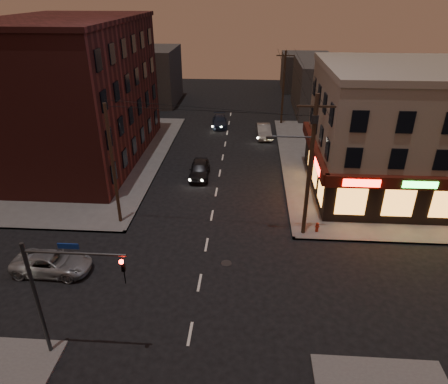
# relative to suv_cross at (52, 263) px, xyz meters

# --- Properties ---
(ground) EXTENTS (120.00, 120.00, 0.00)m
(ground) POSITION_rel_suv_cross_xyz_m (9.23, -0.45, -0.67)
(ground) COLOR black
(ground) RESTS_ON ground
(sidewalk_ne) EXTENTS (24.00, 28.00, 0.15)m
(sidewalk_ne) POSITION_rel_suv_cross_xyz_m (27.23, 18.55, -0.59)
(sidewalk_ne) COLOR #514F4C
(sidewalk_ne) RESTS_ON ground
(sidewalk_nw) EXTENTS (24.00, 28.00, 0.15)m
(sidewalk_nw) POSITION_rel_suv_cross_xyz_m (-8.77, 18.55, -0.59)
(sidewalk_nw) COLOR #514F4C
(sidewalk_nw) RESTS_ON ground
(pizza_building) EXTENTS (15.85, 12.85, 10.50)m
(pizza_building) POSITION_rel_suv_cross_xyz_m (25.16, 12.98, 4.68)
(pizza_building) COLOR gray
(pizza_building) RESTS_ON sidewalk_ne
(brick_apartment) EXTENTS (12.00, 20.00, 13.00)m
(brick_apartment) POSITION_rel_suv_cross_xyz_m (-5.27, 18.55, 5.98)
(brick_apartment) COLOR #4C1B18
(brick_apartment) RESTS_ON sidewalk_nw
(bg_building_ne_a) EXTENTS (10.00, 12.00, 7.00)m
(bg_building_ne_a) POSITION_rel_suv_cross_xyz_m (23.23, 37.55, 2.83)
(bg_building_ne_a) COLOR #3F3D3A
(bg_building_ne_a) RESTS_ON ground
(bg_building_nw) EXTENTS (9.00, 10.00, 8.00)m
(bg_building_nw) POSITION_rel_suv_cross_xyz_m (-3.77, 41.55, 3.33)
(bg_building_nw) COLOR #3F3D3A
(bg_building_nw) RESTS_ON ground
(bg_building_ne_b) EXTENTS (8.00, 8.00, 6.00)m
(bg_building_ne_b) POSITION_rel_suv_cross_xyz_m (21.23, 51.55, 2.33)
(bg_building_ne_b) COLOR #3F3D3A
(bg_building_ne_b) RESTS_ON ground
(utility_pole_main) EXTENTS (4.20, 0.44, 10.00)m
(utility_pole_main) POSITION_rel_suv_cross_xyz_m (15.91, 5.35, 5.09)
(utility_pole_main) COLOR #382619
(utility_pole_main) RESTS_ON sidewalk_ne
(utility_pole_far) EXTENTS (0.26, 0.26, 9.00)m
(utility_pole_far) POSITION_rel_suv_cross_xyz_m (16.03, 31.55, 3.98)
(utility_pole_far) COLOR #382619
(utility_pole_far) RESTS_ON sidewalk_ne
(utility_pole_west) EXTENTS (0.24, 0.24, 9.00)m
(utility_pole_west) POSITION_rel_suv_cross_xyz_m (2.43, 6.05, 3.98)
(utility_pole_west) COLOR #382619
(utility_pole_west) RESTS_ON sidewalk_nw
(traffic_signal) EXTENTS (4.49, 0.32, 6.47)m
(traffic_signal) POSITION_rel_suv_cross_xyz_m (3.66, -6.05, 3.49)
(traffic_signal) COLOR #333538
(traffic_signal) RESTS_ON ground
(suv_cross) EXTENTS (4.87, 2.33, 1.34)m
(suv_cross) POSITION_rel_suv_cross_xyz_m (0.00, 0.00, 0.00)
(suv_cross) COLOR gray
(suv_cross) RESTS_ON ground
(sedan_near) EXTENTS (1.94, 4.47, 1.50)m
(sedan_near) POSITION_rel_suv_cross_xyz_m (7.41, 14.63, 0.08)
(sedan_near) COLOR black
(sedan_near) RESTS_ON ground
(sedan_mid) EXTENTS (1.91, 4.61, 1.49)m
(sedan_mid) POSITION_rel_suv_cross_xyz_m (13.63, 26.27, 0.07)
(sedan_mid) COLOR gray
(sedan_mid) RESTS_ON ground
(sedan_far) EXTENTS (2.22, 4.65, 1.31)m
(sedan_far) POSITION_rel_suv_cross_xyz_m (8.10, 30.05, -0.01)
(sedan_far) COLOR #1C2538
(sedan_far) RESTS_ON ground
(fire_hydrant) EXTENTS (0.33, 0.33, 0.74)m
(fire_hydrant) POSITION_rel_suv_cross_xyz_m (17.03, 5.55, -0.12)
(fire_hydrant) COLOR maroon
(fire_hydrant) RESTS_ON sidewalk_ne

